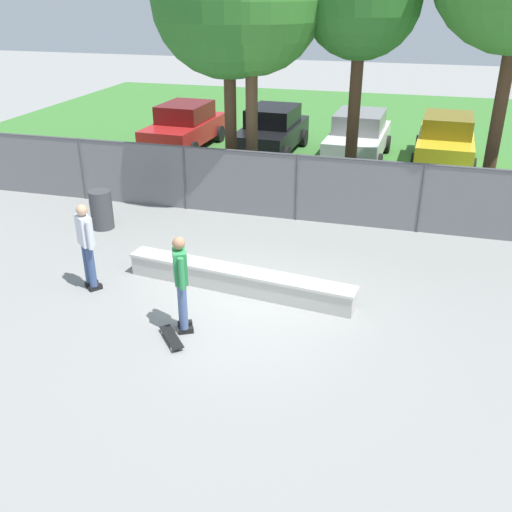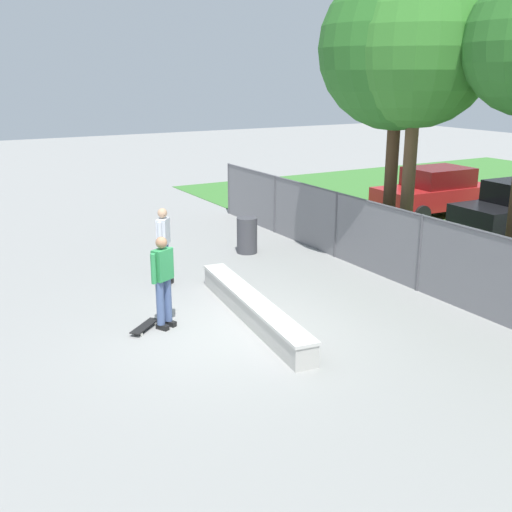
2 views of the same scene
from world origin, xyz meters
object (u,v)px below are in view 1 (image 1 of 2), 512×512
Objects in this scene: car_red at (185,126)px; tree_near_right at (251,1)px; tree_mid at (362,1)px; car_yellow at (446,140)px; bystander at (86,243)px; skateboard at (171,337)px; trash_bin at (101,210)px; car_white at (358,136)px; car_black at (272,130)px; concrete_ledge at (238,280)px; skateboarder at (181,280)px.

tree_near_right is at bearing -51.69° from car_red.
car_red is at bearing 146.15° from tree_mid.
car_yellow is 2.35× the size of bystander.
trash_bin reaches higher than skateboard.
car_white is (1.83, 12.38, 0.77)m from skateboard.
car_red is at bearing -176.18° from car_black.
car_red is 1.00× the size of car_white.
car_black is 6.07m from car_yellow.
skateboarder is at bearing -107.17° from concrete_ledge.
car_black is at bearing 95.95° from skateboard.
skateboarder is 12.16m from car_black.
skateboard is 0.17× the size of car_white.
car_yellow reaches higher than skateboard.
tree_mid is at bearing -86.84° from car_white.
concrete_ledge is 2.66× the size of bystander.
concrete_ledge is 0.71× the size of tree_mid.
bystander reaches higher than car_red.
skateboarder is 1.02m from skateboard.
tree_mid is 9.22m from car_red.
car_yellow is 13.34m from bystander.
car_red is (-4.63, 12.25, 0.77)m from skateboard.
car_yellow is at bearing 69.06° from skateboarder.
car_black is (-0.76, 5.39, -4.42)m from tree_near_right.
car_white is (1.24, 10.32, 0.60)m from concrete_ledge.
skateboarder is at bearing -21.83° from bystander.
car_black is (-1.30, 12.47, 0.77)m from skateboard.
concrete_ledge is 10.61m from car_black.
tree_near_right reaches higher than car_white.
car_black reaches higher than concrete_ledge.
bystander is at bearing -107.28° from tree_near_right.
car_white is (6.46, 0.13, 0.00)m from car_red.
trash_bin is (-3.17, -2.78, -4.77)m from tree_near_right.
car_yellow is 11.90m from trash_bin.
tree_near_right is at bearing -133.63° from car_yellow.
tree_near_right is at bearing -114.14° from car_white.
car_white is at bearing 69.35° from bystander.
skateboard is at bearing -69.31° from car_red.
tree_near_right is (-0.54, 7.08, 5.19)m from skateboard.
tree_mid is 6.42m from car_white.
tree_near_right reaches higher than trash_bin.
tree_near_right reaches higher than concrete_ledge.
car_black is (-1.38, 12.08, -0.17)m from skateboarder.
car_red is (-5.22, 10.20, 0.60)m from concrete_ledge.
skateboarder reaches higher than trash_bin.
trash_bin is (-5.54, -8.07, -0.35)m from car_white.
concrete_ledge is at bearing -79.70° from car_black.
tree_near_right is 7.02m from car_black.
skateboard is 0.75× the size of trash_bin.
trash_bin is (-8.48, -8.35, -0.35)m from car_yellow.
concrete_ledge is at bearing -62.90° from car_red.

